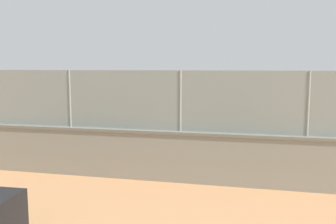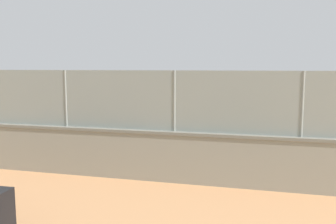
% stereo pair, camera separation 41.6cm
% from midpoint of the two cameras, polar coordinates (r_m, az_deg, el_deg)
% --- Properties ---
extents(ground_plane, '(260.00, 260.00, 0.00)m').
position_cam_midpoint_polar(ground_plane, '(23.33, 2.01, -0.44)').
color(ground_plane, tan).
extents(perimeter_wall, '(23.01, 0.75, 1.39)m').
position_cam_midpoint_polar(perimeter_wall, '(10.30, -8.14, -6.42)').
color(perimeter_wall, gray).
rests_on(perimeter_wall, ground_plane).
extents(fence_panel_on_wall, '(22.61, 0.38, 1.62)m').
position_cam_midpoint_polar(fence_panel_on_wall, '(10.05, -8.29, 1.94)').
color(fence_panel_on_wall, gray).
rests_on(fence_panel_on_wall, perimeter_wall).
extents(player_near_wall_returning, '(0.81, 1.10, 1.49)m').
position_cam_midpoint_polar(player_near_wall_returning, '(20.67, -4.44, 0.98)').
color(player_near_wall_returning, black).
rests_on(player_near_wall_returning, ground_plane).
extents(player_crossing_court, '(0.69, 1.00, 1.54)m').
position_cam_midpoint_polar(player_crossing_court, '(15.26, -7.64, -1.20)').
color(player_crossing_court, navy).
rests_on(player_crossing_court, ground_plane).
extents(player_foreground_swinging, '(1.24, 0.73, 1.56)m').
position_cam_midpoint_polar(player_foreground_swinging, '(22.81, 14.15, 1.48)').
color(player_foreground_swinging, navy).
rests_on(player_foreground_swinging, ground_plane).
extents(sports_ball, '(0.08, 0.08, 0.08)m').
position_cam_midpoint_polar(sports_ball, '(20.42, -5.96, -1.48)').
color(sports_ball, white).
rests_on(sports_ball, ground_plane).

